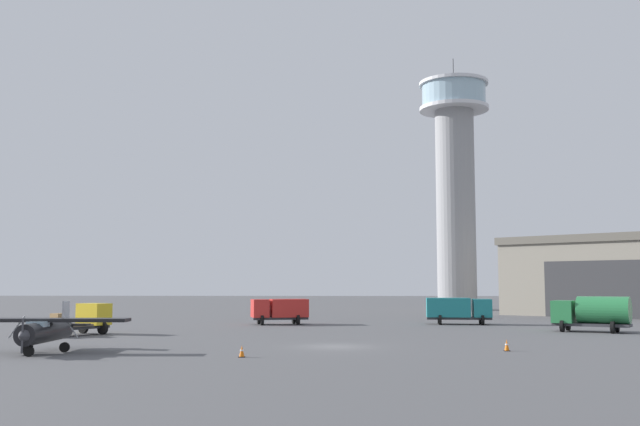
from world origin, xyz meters
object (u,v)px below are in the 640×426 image
at_px(control_tower, 455,176).
at_px(truck_flatbed_yellow, 83,320).
at_px(truck_box_teal, 458,309).
at_px(truck_fuel_tanker_green, 592,312).
at_px(airplane_black, 46,329).
at_px(traffic_cone_near_right, 242,351).
at_px(traffic_cone_near_left, 507,345).
at_px(truck_box_red, 280,310).

xyz_separation_m(control_tower, truck_flatbed_yellow, (-38.73, -58.16, -20.33)).
bearing_deg(truck_box_teal, truck_flatbed_yellow, -148.89).
bearing_deg(truck_fuel_tanker_green, airplane_black, 56.09).
relative_size(airplane_black, traffic_cone_near_right, 15.03).
relative_size(control_tower, traffic_cone_near_left, 57.69).
bearing_deg(traffic_cone_near_right, control_tower, 72.96).
bearing_deg(truck_fuel_tanker_green, traffic_cone_near_right, 68.71).
bearing_deg(truck_flatbed_yellow, control_tower, -5.25).
xyz_separation_m(airplane_black, truck_box_teal, (29.27, 31.53, 0.16)).
distance_m(truck_box_red, truck_fuel_tanker_green, 29.78).
bearing_deg(traffic_cone_near_left, control_tower, 84.01).
bearing_deg(truck_box_red, truck_flatbed_yellow, 31.13).
bearing_deg(truck_box_teal, truck_fuel_tanker_green, -45.51).
xyz_separation_m(airplane_black, truck_flatbed_yellow, (-3.40, 15.02, -0.17)).
distance_m(truck_box_teal, traffic_cone_near_left, 29.49).
bearing_deg(airplane_black, control_tower, 151.87).
height_order(control_tower, traffic_cone_near_right, control_tower).
bearing_deg(control_tower, truck_fuel_tanker_green, -86.06).
height_order(airplane_black, truck_box_teal, airplane_black).
relative_size(control_tower, truck_box_red, 6.77).
distance_m(airplane_black, traffic_cone_near_right, 12.46).
bearing_deg(airplane_black, truck_box_red, 157.60).
bearing_deg(airplane_black, truck_fuel_tanker_green, 114.81).
xyz_separation_m(truck_flatbed_yellow, truck_box_teal, (32.67, 16.51, 0.33)).
bearing_deg(truck_box_red, control_tower, -135.30).
xyz_separation_m(truck_box_red, truck_flatbed_yellow, (-14.54, -15.52, -0.28)).
bearing_deg(truck_box_red, traffic_cone_near_right, 76.11).
bearing_deg(traffic_cone_near_left, truck_box_teal, 87.30).
distance_m(truck_box_red, traffic_cone_near_left, 33.02).
xyz_separation_m(airplane_black, truck_box_red, (11.15, 30.55, 0.11)).
bearing_deg(traffic_cone_near_right, truck_box_red, 91.84).
bearing_deg(truck_flatbed_yellow, truck_box_red, -14.72).
xyz_separation_m(airplane_black, traffic_cone_near_right, (12.20, -2.31, -1.06)).
distance_m(truck_box_teal, truck_fuel_tanker_green, 15.07).
bearing_deg(traffic_cone_near_right, traffic_cone_near_left, 15.71).
relative_size(truck_flatbed_yellow, traffic_cone_near_right, 9.48).
distance_m(truck_box_red, truck_box_teal, 18.15).
distance_m(airplane_black, truck_box_red, 32.52).
relative_size(truck_box_teal, truck_fuel_tanker_green, 1.00).
distance_m(truck_flatbed_yellow, traffic_cone_near_left, 33.85).
bearing_deg(truck_flatbed_yellow, airplane_black, -138.85).
height_order(truck_flatbed_yellow, truck_box_teal, truck_box_teal).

